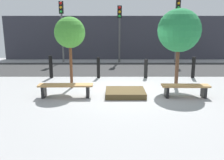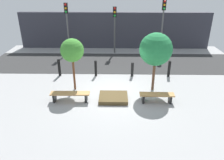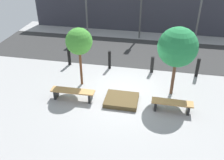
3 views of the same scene
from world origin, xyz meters
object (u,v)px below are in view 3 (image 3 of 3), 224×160
(bench_left, at_px, (73,93))
(bollard_center, at_px, (152,65))
(bollard_left, at_px, (109,60))
(traffic_light_mid_west, at_px, (141,1))
(planter_bed, at_px, (121,100))
(tree_behind_left_bench, at_px, (79,42))
(bench_right, at_px, (172,104))
(bollard_far_left, at_px, (69,56))
(bollard_right, at_px, (198,68))
(tree_behind_right_bench, at_px, (178,47))

(bench_left, xyz_separation_m, bollard_center, (3.27, 3.15, 0.11))
(bollard_left, distance_m, traffic_light_mid_west, 5.28)
(planter_bed, height_order, tree_behind_left_bench, tree_behind_left_bench)
(bench_right, distance_m, bollard_center, 3.31)
(bollard_center, relative_size, traffic_light_mid_west, 0.25)
(bollard_far_left, relative_size, bollard_left, 1.08)
(bollard_far_left, xyz_separation_m, bollard_right, (6.82, 0.00, -0.03))
(bench_right, distance_m, tree_behind_left_bench, 4.85)
(bench_left, bearing_deg, bollard_right, 28.79)
(tree_behind_right_bench, bearing_deg, bollard_far_left, 161.58)
(planter_bed, xyz_separation_m, bollard_far_left, (-3.41, 2.95, 0.44))
(bollard_right, bearing_deg, traffic_light_mid_west, 125.69)
(bollard_far_left, distance_m, bollard_right, 6.82)
(tree_behind_right_bench, distance_m, bollard_right, 2.87)
(bollard_far_left, height_order, bollard_right, bollard_far_left)
(planter_bed, height_order, bollard_far_left, bollard_far_left)
(planter_bed, bearing_deg, tree_behind_right_bench, 27.40)
(traffic_light_mid_west, bearing_deg, tree_behind_right_bench, -72.06)
(bollard_far_left, distance_m, bollard_center, 4.54)
(bench_right, relative_size, bollard_left, 1.70)
(bench_right, bearing_deg, bollard_left, 136.89)
(bollard_right, bearing_deg, bollard_left, 180.00)
(tree_behind_left_bench, xyz_separation_m, bollard_far_left, (-1.27, 1.85, -1.67))
(bench_left, bearing_deg, bollard_left, 71.60)
(bench_right, distance_m, tree_behind_right_bench, 2.37)
(tree_behind_left_bench, distance_m, bollard_left, 2.71)
(planter_bed, height_order, bollard_left, bollard_left)
(bollard_center, distance_m, traffic_light_mid_west, 5.30)
(tree_behind_right_bench, distance_m, bollard_left, 4.16)
(bench_right, xyz_separation_m, tree_behind_left_bench, (-4.27, 1.31, 1.89))
(bench_right, bearing_deg, tree_behind_left_bench, 163.82)
(planter_bed, bearing_deg, bench_left, -174.64)
(bench_left, distance_m, planter_bed, 2.16)
(bollard_left, bearing_deg, bollard_center, 0.00)
(planter_bed, relative_size, tree_behind_left_bench, 0.50)
(bench_left, relative_size, bollard_far_left, 1.80)
(tree_behind_left_bench, relative_size, traffic_light_mid_west, 0.78)
(bollard_left, relative_size, traffic_light_mid_west, 0.27)
(bollard_center, bearing_deg, traffic_light_mid_west, 103.46)
(bench_left, relative_size, tree_behind_right_bench, 0.62)
(tree_behind_left_bench, distance_m, tree_behind_right_bench, 4.27)
(tree_behind_left_bench, bearing_deg, bollard_center, 29.45)
(bollard_far_left, bearing_deg, planter_bed, -40.90)
(planter_bed, height_order, bollard_right, bollard_right)
(planter_bed, xyz_separation_m, bollard_right, (3.41, 2.95, 0.41))
(bollard_far_left, bearing_deg, bollard_right, 0.00)
(bench_left, xyz_separation_m, bollard_far_left, (-1.27, 3.15, 0.20))
(bollard_far_left, relative_size, bollard_center, 1.20)
(planter_bed, distance_m, bollard_far_left, 4.53)
(bench_right, xyz_separation_m, bollard_right, (1.27, 3.15, 0.19))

